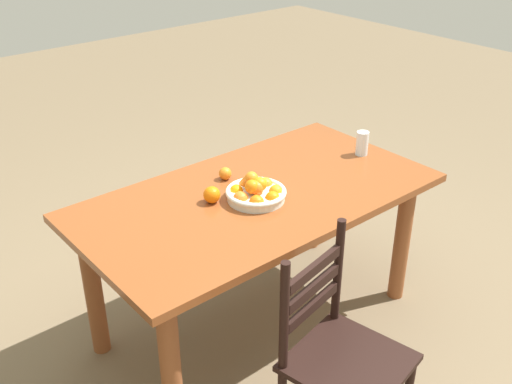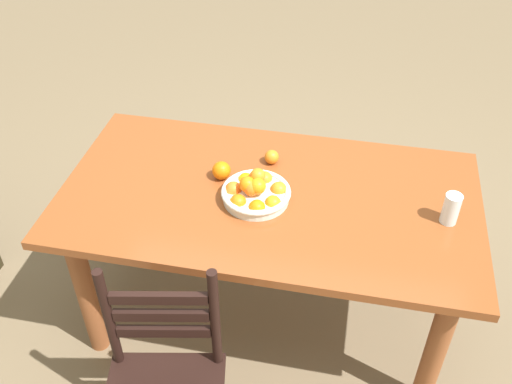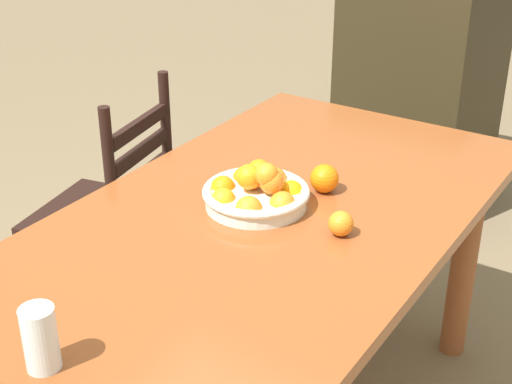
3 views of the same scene
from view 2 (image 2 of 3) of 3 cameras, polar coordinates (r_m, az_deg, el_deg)
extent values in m
plane|color=brown|center=(2.93, 1.05, -11.78)|extent=(12.00, 12.00, 0.00)
cube|color=brown|center=(2.39, 1.27, -0.57)|extent=(1.72, 0.92, 0.04)
cylinder|color=brown|center=(2.90, 16.82, -3.97)|extent=(0.08, 0.08, 0.73)
cylinder|color=brown|center=(3.05, -11.31, -0.27)|extent=(0.08, 0.08, 0.73)
cylinder|color=brown|center=(2.45, 17.26, -14.67)|extent=(0.08, 0.08, 0.73)
cylinder|color=brown|center=(2.63, -16.38, -9.51)|extent=(0.08, 0.08, 0.73)
cylinder|color=black|center=(2.10, -14.29, -12.00)|extent=(0.04, 0.04, 0.48)
cylinder|color=black|center=(2.04, -4.06, -12.39)|extent=(0.04, 0.04, 0.48)
cube|color=black|center=(2.12, -9.05, -13.39)|extent=(0.33, 0.09, 0.04)
cube|color=black|center=(2.05, -9.31, -11.89)|extent=(0.33, 0.09, 0.04)
cube|color=black|center=(1.98, -9.58, -10.29)|extent=(0.33, 0.09, 0.04)
cylinder|color=silver|center=(2.33, 0.00, -0.36)|extent=(0.27, 0.27, 0.04)
torus|color=silver|center=(2.32, 0.00, 0.03)|extent=(0.28, 0.28, 0.02)
sphere|color=orange|center=(2.34, -2.24, 0.20)|extent=(0.07, 0.07, 0.07)
sphere|color=orange|center=(2.28, -1.78, -1.03)|extent=(0.07, 0.07, 0.07)
sphere|color=orange|center=(2.25, 0.10, -1.58)|extent=(0.07, 0.07, 0.07)
sphere|color=orange|center=(2.28, 1.68, -1.12)|extent=(0.07, 0.07, 0.07)
sphere|color=orange|center=(2.34, 2.24, 0.19)|extent=(0.07, 0.07, 0.07)
sphere|color=orange|center=(2.39, 0.84, 1.25)|extent=(0.07, 0.07, 0.07)
sphere|color=orange|center=(2.39, -1.02, 1.18)|extent=(0.06, 0.06, 0.06)
sphere|color=orange|center=(2.31, 0.18, 1.62)|extent=(0.06, 0.06, 0.06)
sphere|color=orange|center=(2.28, 0.16, 0.56)|extent=(0.07, 0.07, 0.07)
sphere|color=orange|center=(2.33, 0.08, 1.47)|extent=(0.06, 0.06, 0.06)
sphere|color=orange|center=(2.29, -0.86, 0.76)|extent=(0.07, 0.07, 0.07)
sphere|color=orange|center=(2.29, -0.42, 0.40)|extent=(0.07, 0.07, 0.07)
sphere|color=orange|center=(2.52, 1.56, 3.47)|extent=(0.06, 0.06, 0.06)
sphere|color=orange|center=(2.44, -3.42, 2.13)|extent=(0.08, 0.08, 0.08)
cylinder|color=silver|center=(2.33, 18.67, -1.57)|extent=(0.07, 0.07, 0.13)
camera|label=1|loc=(1.93, -80.48, 0.89)|focal=42.20mm
camera|label=3|loc=(2.98, 35.78, 21.22)|focal=52.49mm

